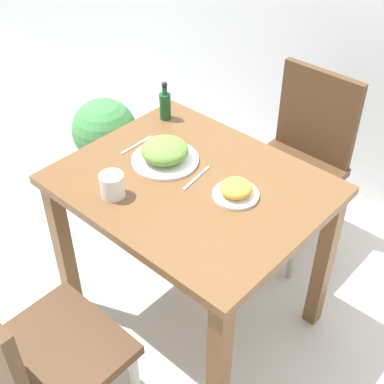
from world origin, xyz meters
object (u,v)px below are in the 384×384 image
(chair_far, at_px, (300,155))
(drink_cup, at_px, (112,185))
(food_plate, at_px, (165,152))
(potted_plant_left, at_px, (107,152))
(side_plate, at_px, (236,190))
(sauce_bottle, at_px, (165,105))
(chair_near, at_px, (30,356))

(chair_far, xyz_separation_m, drink_cup, (-0.18, -0.98, 0.29))
(food_plate, height_order, potted_plant_left, food_plate)
(side_plate, distance_m, sauce_bottle, 0.59)
(chair_far, bearing_deg, side_plate, -78.06)
(chair_far, xyz_separation_m, potted_plant_left, (-0.81, -0.51, -0.10))
(chair_far, height_order, food_plate, chair_far)
(side_plate, height_order, potted_plant_left, side_plate)
(chair_near, bearing_deg, chair_far, -90.73)
(sauce_bottle, xyz_separation_m, potted_plant_left, (-0.40, -0.03, -0.41))
(chair_near, relative_size, sauce_bottle, 5.16)
(chair_far, distance_m, sauce_bottle, 0.70)
(food_plate, distance_m, drink_cup, 0.27)
(food_plate, relative_size, sauce_bottle, 1.51)
(drink_cup, xyz_separation_m, sauce_bottle, (-0.23, 0.50, 0.02))
(food_plate, bearing_deg, potted_plant_left, 162.36)
(chair_far, xyz_separation_m, side_plate, (0.15, -0.69, 0.28))
(chair_far, relative_size, drink_cup, 9.97)
(food_plate, bearing_deg, drink_cup, -88.27)
(chair_far, distance_m, drink_cup, 1.03)
(chair_far, bearing_deg, sauce_bottle, -130.52)
(chair_far, relative_size, side_plate, 5.36)
(side_plate, bearing_deg, potted_plant_left, 169.23)
(food_plate, height_order, side_plate, food_plate)
(chair_near, distance_m, side_plate, 0.87)
(drink_cup, bearing_deg, sauce_bottle, 114.60)
(side_plate, distance_m, drink_cup, 0.43)
(potted_plant_left, bearing_deg, chair_far, 31.97)
(drink_cup, xyz_separation_m, potted_plant_left, (-0.63, 0.47, -0.39))
(side_plate, relative_size, potted_plant_left, 0.24)
(drink_cup, bearing_deg, chair_far, 79.57)
(sauce_bottle, height_order, potted_plant_left, sauce_bottle)
(sauce_bottle, bearing_deg, drink_cup, -65.40)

